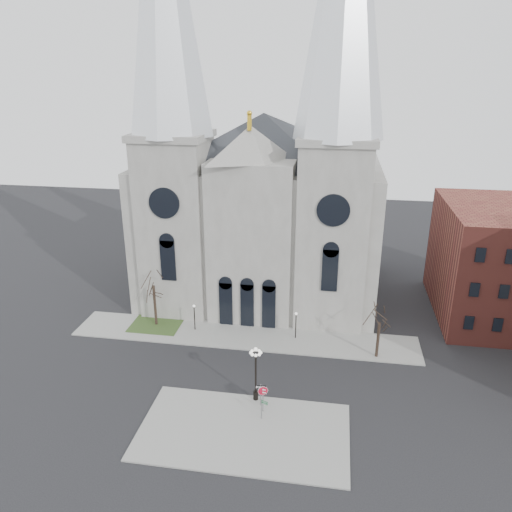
% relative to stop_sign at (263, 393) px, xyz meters
% --- Properties ---
extents(ground, '(160.00, 160.00, 0.00)m').
position_rel_stop_sign_xyz_m(ground, '(-4.25, 2.12, -2.04)').
color(ground, black).
rests_on(ground, ground).
extents(sidewalk_near, '(18.00, 10.00, 0.14)m').
position_rel_stop_sign_xyz_m(sidewalk_near, '(-1.25, -2.88, -1.97)').
color(sidewalk_near, gray).
rests_on(sidewalk_near, ground).
extents(sidewalk_far, '(40.00, 6.00, 0.14)m').
position_rel_stop_sign_xyz_m(sidewalk_far, '(-4.25, 13.12, -1.97)').
color(sidewalk_far, gray).
rests_on(sidewalk_far, ground).
extents(grass_patch, '(6.00, 5.00, 0.18)m').
position_rel_stop_sign_xyz_m(grass_patch, '(-15.25, 14.12, -1.95)').
color(grass_patch, '#30491F').
rests_on(grass_patch, ground).
extents(cathedral, '(33.00, 26.66, 54.00)m').
position_rel_stop_sign_xyz_m(cathedral, '(-4.25, 24.98, 16.44)').
color(cathedral, gray).
rests_on(cathedral, ground).
extents(bg_building_brick, '(14.00, 18.00, 14.00)m').
position_rel_stop_sign_xyz_m(bg_building_brick, '(25.75, 24.12, 4.96)').
color(bg_building_brick, brown).
rests_on(bg_building_brick, ground).
extents(tree_left, '(3.20, 3.20, 7.50)m').
position_rel_stop_sign_xyz_m(tree_left, '(-15.25, 14.12, 3.54)').
color(tree_left, black).
rests_on(tree_left, ground).
extents(tree_right, '(3.20, 3.20, 6.00)m').
position_rel_stop_sign_xyz_m(tree_right, '(10.75, 11.12, 2.43)').
color(tree_right, black).
rests_on(tree_right, ground).
extents(ped_lamp_left, '(0.32, 0.32, 3.26)m').
position_rel_stop_sign_xyz_m(ped_lamp_left, '(-10.25, 13.62, 0.29)').
color(ped_lamp_left, black).
rests_on(ped_lamp_left, sidewalk_far).
extents(ped_lamp_right, '(0.32, 0.32, 3.26)m').
position_rel_stop_sign_xyz_m(ped_lamp_right, '(1.75, 13.62, 0.29)').
color(ped_lamp_right, black).
rests_on(ped_lamp_right, sidewalk_far).
extents(stop_sign, '(0.97, 0.10, 2.68)m').
position_rel_stop_sign_xyz_m(stop_sign, '(0.00, 0.00, 0.00)').
color(stop_sign, slate).
rests_on(stop_sign, sidewalk_near).
extents(globe_lamp, '(1.40, 1.40, 5.59)m').
position_rel_stop_sign_xyz_m(globe_lamp, '(-0.93, 1.62, 1.61)').
color(globe_lamp, black).
rests_on(globe_lamp, sidewalk_near).
extents(one_way_sign, '(0.97, 0.13, 2.22)m').
position_rel_stop_sign_xyz_m(one_way_sign, '(-0.35, 0.88, -0.40)').
color(one_way_sign, slate).
rests_on(one_way_sign, sidewalk_near).
extents(street_name_sign, '(0.63, 0.27, 2.06)m').
position_rel_stop_sign_xyz_m(street_name_sign, '(0.10, -1.07, -0.67)').
color(street_name_sign, slate).
rests_on(street_name_sign, sidewalk_near).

